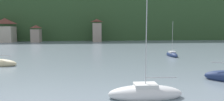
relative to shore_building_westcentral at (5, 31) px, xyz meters
name	(u,v)px	position (x,y,z in m)	size (l,w,h in m)	color
wooded_hillside	(53,22)	(11.08, 36.97, 4.19)	(352.00, 55.36, 48.40)	#2D4C28
shore_building_westcentral	(5,31)	(0.00, 0.00, 0.00)	(6.33, 6.28, 8.76)	#BCB29E
shore_building_central	(36,34)	(11.15, -0.92, -1.24)	(3.28, 4.36, 6.24)	gray
shore_building_eastcentral	(97,31)	(33.45, -0.36, -0.08)	(3.42, 5.52, 8.61)	gray
sailboat_far_1	(172,55)	(45.78, -43.68, -3.98)	(1.42, 4.51, 6.64)	navy
sailboat_near_2	(145,93)	(34.95, -65.60, -3.93)	(5.57, 2.02, 8.01)	white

